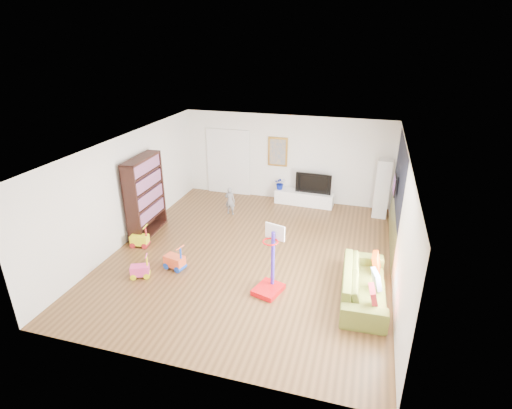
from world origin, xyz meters
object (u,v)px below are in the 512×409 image
(bookshelf, at_px, (145,196))
(sofa, at_px, (364,284))
(media_console, at_px, (304,198))
(basketball_hoop, at_px, (269,261))

(bookshelf, distance_m, sofa, 5.86)
(media_console, distance_m, basketball_hoop, 4.84)
(media_console, height_order, bookshelf, bookshelf)
(bookshelf, relative_size, sofa, 0.96)
(media_console, bearing_deg, bookshelf, -137.31)
(sofa, distance_m, basketball_hoop, 1.96)
(sofa, height_order, basketball_hoop, basketball_hoop)
(bookshelf, distance_m, basketball_hoop, 4.15)
(bookshelf, relative_size, basketball_hoop, 1.42)
(sofa, relative_size, basketball_hoop, 1.48)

